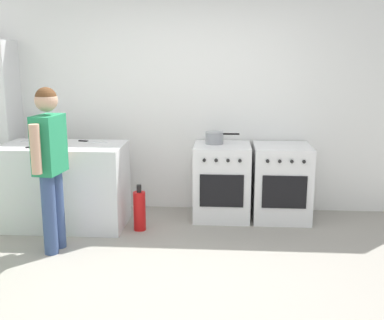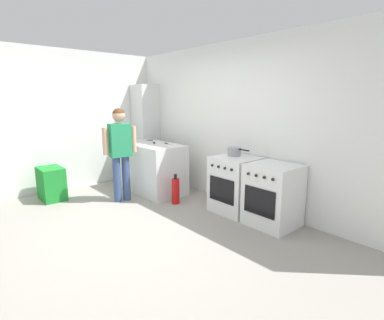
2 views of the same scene
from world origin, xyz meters
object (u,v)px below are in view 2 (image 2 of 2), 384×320
at_px(knife_chef, 138,143).
at_px(recycling_crate_upper, 51,176).
at_px(knife_paring, 149,140).
at_px(knife_bread, 169,144).
at_px(person, 120,147).
at_px(larder_cabinet, 146,132).
at_px(pot, 234,152).
at_px(fire_extinguisher, 176,191).
at_px(oven_left, 235,185).
at_px(recycling_crate_lower, 52,191).
at_px(oven_right, 273,195).
at_px(knife_utility, 154,143).

xyz_separation_m(knife_chef, recycling_crate_upper, (-0.56, -1.39, -0.48)).
height_order(knife_paring, recycling_crate_upper, knife_paring).
bearing_deg(knife_bread, knife_chef, -140.38).
distance_m(person, larder_cabinet, 1.59).
height_order(pot, fire_extinguisher, pot).
height_order(oven_left, person, person).
bearing_deg(recycling_crate_lower, oven_left, 38.80).
xyz_separation_m(oven_right, knife_paring, (-2.79, -0.18, 0.48)).
bearing_deg(recycling_crate_lower, knife_bread, 60.38).
bearing_deg(person, recycling_crate_upper, -133.81).
bearing_deg(recycling_crate_lower, fire_extinguisher, 43.39).
bearing_deg(knife_bread, oven_left, 7.69).
xyz_separation_m(oven_right, knife_bread, (-2.10, -0.19, 0.48)).
relative_size(oven_right, knife_chef, 2.73).
relative_size(knife_bread, recycling_crate_lower, 0.67).
distance_m(knife_chef, knife_bread, 0.58).
distance_m(knife_paring, knife_utility, 0.36).
relative_size(knife_bread, person, 0.22).
relative_size(oven_left, knife_paring, 4.50).
bearing_deg(knife_bread, knife_utility, -165.12).
bearing_deg(person, knife_paring, 120.60).
bearing_deg(oven_right, recycling_crate_lower, -147.78).
distance_m(person, fire_extinguisher, 1.17).
bearing_deg(larder_cabinet, oven_left, -2.20).
xyz_separation_m(knife_bread, person, (-0.15, -0.88, 0.02)).
relative_size(oven_right, larder_cabinet, 0.42).
height_order(knife_chef, recycling_crate_lower, knife_chef).
bearing_deg(recycling_crate_lower, knife_utility, 68.29).
bearing_deg(larder_cabinet, knife_bread, -13.63).
relative_size(knife_utility, knife_chef, 0.75).
height_order(pot, knife_utility, pot).
relative_size(pot, knife_utility, 1.63).
relative_size(oven_right, fire_extinguisher, 1.70).
bearing_deg(oven_right, person, -154.59).
xyz_separation_m(oven_left, knife_paring, (-2.11, -0.18, 0.48)).
relative_size(oven_left, recycling_crate_lower, 1.63).
height_order(knife_bread, larder_cabinet, larder_cabinet).
distance_m(knife_utility, recycling_crate_lower, 1.96).
bearing_deg(larder_cabinet, knife_utility, -23.57).
height_order(oven_right, recycling_crate_upper, oven_right).
height_order(oven_left, knife_chef, knife_chef).
bearing_deg(knife_bread, recycling_crate_lower, -119.62).
relative_size(oven_right, person, 0.54).
height_order(oven_right, pot, pot).
bearing_deg(oven_left, knife_chef, -163.32).
height_order(oven_right, knife_utility, knife_utility).
relative_size(oven_right, knife_utility, 3.63).
bearing_deg(oven_left, person, -145.94).
height_order(knife_utility, person, person).
height_order(person, recycling_crate_lower, person).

